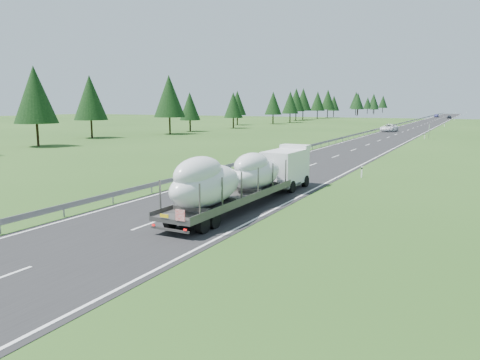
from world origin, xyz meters
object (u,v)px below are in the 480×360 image
at_px(distant_van, 389,128).
at_px(distant_car_dark, 449,117).
at_px(boat_truck, 245,176).
at_px(distant_car_blue, 437,116).
at_px(highway_sign, 429,129).

bearing_deg(distant_van, distant_car_dark, 92.43).
height_order(boat_truck, distant_van, boat_truck).
height_order(distant_car_dark, distant_car_blue, distant_car_blue).
relative_size(distant_car_dark, distant_car_blue, 0.92).
relative_size(highway_sign, distant_car_blue, 0.62).
xyz_separation_m(boat_truck, distant_car_dark, (0.70, 190.28, -1.27)).
distance_m(highway_sign, boat_truck, 64.95).
distance_m(distant_van, distant_car_blue, 122.29).
xyz_separation_m(distant_van, distant_car_blue, (0.20, 122.29, -0.16)).
distance_m(distant_car_dark, distant_car_blue, 17.42).
bearing_deg(distant_car_dark, boat_truck, -88.34).
bearing_deg(distant_van, boat_truck, -80.26).
bearing_deg(distant_car_blue, distant_van, -87.12).
relative_size(distant_van, distant_car_dark, 1.59).
xyz_separation_m(distant_van, distant_car_dark, (6.39, 106.01, -0.19)).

